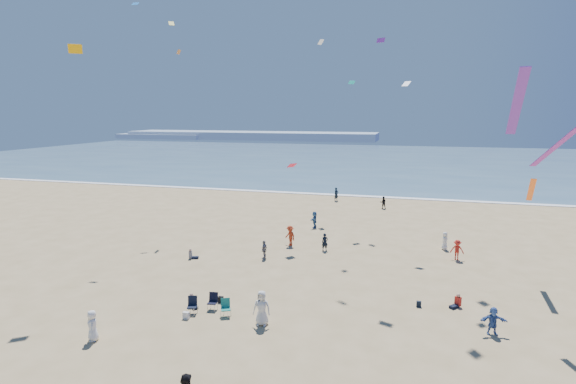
# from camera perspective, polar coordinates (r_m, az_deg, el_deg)

# --- Properties ---
(ground) EXTENTS (220.00, 220.00, 0.00)m
(ground) POSITION_cam_1_polar(r_m,az_deg,el_deg) (22.00, -11.44, -21.49)
(ground) COLOR tan
(ground) RESTS_ON ground
(ocean) EXTENTS (220.00, 100.00, 0.06)m
(ocean) POSITION_cam_1_polar(r_m,az_deg,el_deg) (112.53, 10.91, 4.04)
(ocean) COLOR #476B84
(ocean) RESTS_ON ground
(surf_line) EXTENTS (220.00, 1.20, 0.08)m
(surf_line) POSITION_cam_1_polar(r_m,az_deg,el_deg) (63.26, 7.20, -0.42)
(surf_line) COLOR white
(surf_line) RESTS_ON ground
(headland_far) EXTENTS (110.00, 20.00, 3.20)m
(headland_far) POSITION_cam_1_polar(r_m,az_deg,el_deg) (199.13, -4.83, 7.17)
(headland_far) COLOR #7A8EA8
(headland_far) RESTS_ON ground
(headland_near) EXTENTS (40.00, 14.00, 2.00)m
(headland_near) POSITION_cam_1_polar(r_m,az_deg,el_deg) (211.96, -15.58, 6.85)
(headland_near) COLOR #7A8EA8
(headland_near) RESTS_ON ground
(standing_flyers) EXTENTS (20.85, 50.32, 1.94)m
(standing_flyers) POSITION_cam_1_polar(r_m,az_deg,el_deg) (31.87, 4.98, -9.38)
(standing_flyers) COLOR black
(standing_flyers) RESTS_ON ground
(seated_group) EXTENTS (20.60, 22.68, 0.84)m
(seated_group) POSITION_cam_1_polar(r_m,az_deg,el_deg) (23.54, -1.37, -17.85)
(seated_group) COLOR silver
(seated_group) RESTS_ON ground
(chair_cluster) EXTENTS (2.78, 1.51, 1.00)m
(chair_cluster) POSITION_cam_1_polar(r_m,az_deg,el_deg) (27.02, -9.88, -13.98)
(chair_cluster) COLOR black
(chair_cluster) RESTS_ON ground
(white_tote) EXTENTS (0.35, 0.20, 0.40)m
(white_tote) POSITION_cam_1_polar(r_m,az_deg,el_deg) (26.78, -12.83, -15.03)
(white_tote) COLOR silver
(white_tote) RESTS_ON ground
(black_backpack) EXTENTS (0.30, 0.22, 0.38)m
(black_backpack) POSITION_cam_1_polar(r_m,az_deg,el_deg) (28.45, -8.55, -13.35)
(black_backpack) COLOR black
(black_backpack) RESTS_ON ground
(navy_bag) EXTENTS (0.28, 0.18, 0.34)m
(navy_bag) POSITION_cam_1_polar(r_m,az_deg,el_deg) (28.69, 16.27, -13.50)
(navy_bag) COLOR black
(navy_bag) RESTS_ON ground
(kites_aloft) EXTENTS (35.08, 37.09, 29.87)m
(kites_aloft) POSITION_cam_1_polar(r_m,az_deg,el_deg) (31.54, 15.54, 17.05)
(kites_aloft) COLOR orange
(kites_aloft) RESTS_ON ground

